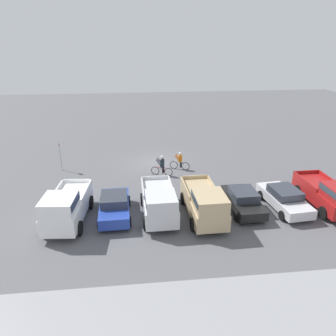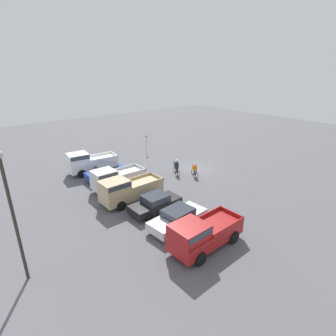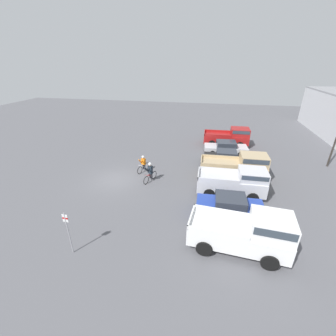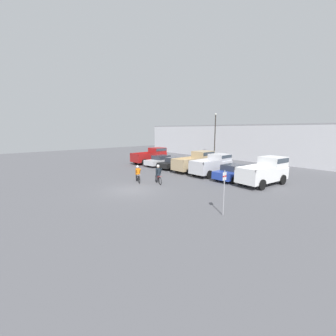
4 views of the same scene
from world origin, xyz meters
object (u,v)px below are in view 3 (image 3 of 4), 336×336
object	(u,v)px
pickup_truck_1	(238,166)
cyclist_1	(143,164)
pickup_truck_3	(247,232)
cyclist_0	(150,172)
sedan_1	(226,158)
pickup_truck_0	(230,136)
fire_lane_sign	(68,230)
sedan_2	(230,206)
pickup_truck_2	(236,181)
sedan_0	(226,148)

from	to	relation	value
pickup_truck_1	cyclist_1	size ratio (longest dim) A/B	3.33
pickup_truck_3	cyclist_0	distance (m)	9.56
sedan_1	pickup_truck_3	world-z (taller)	pickup_truck_3
pickup_truck_0	fire_lane_sign	size ratio (longest dim) A/B	2.00
pickup_truck_1	sedan_2	xyz separation A→B (m)	(5.61, -0.96, -0.41)
fire_lane_sign	sedan_2	bearing A→B (deg)	120.19
fire_lane_sign	cyclist_1	bearing A→B (deg)	174.99
sedan_2	cyclist_1	bearing A→B (deg)	-125.36
pickup_truck_3	pickup_truck_2	bearing A→B (deg)	-178.33
sedan_0	cyclist_1	distance (m)	9.61
pickup_truck_0	pickup_truck_1	distance (m)	8.41
sedan_0	sedan_2	size ratio (longest dim) A/B	1.09
fire_lane_sign	pickup_truck_0	bearing A→B (deg)	154.54
sedan_2	sedan_1	bearing A→B (deg)	179.60
sedan_2	cyclist_0	bearing A→B (deg)	-119.77
pickup_truck_1	fire_lane_sign	xyz separation A→B (m)	(10.45, -9.28, 0.40)
pickup_truck_1	cyclist_0	size ratio (longest dim) A/B	3.15
sedan_0	cyclist_0	distance (m)	9.96
sedan_2	cyclist_1	xyz separation A→B (m)	(-5.28, -7.44, 0.04)
pickup_truck_1	pickup_truck_2	size ratio (longest dim) A/B	1.10
pickup_truck_1	sedan_1	bearing A→B (deg)	-162.18
cyclist_0	pickup_truck_2	bearing A→B (deg)	83.20
pickup_truck_2	sedan_0	bearing A→B (deg)	-177.30
sedan_0	pickup_truck_2	xyz separation A→B (m)	(8.39, 0.40, 0.42)
pickup_truck_2	fire_lane_sign	bearing A→B (deg)	-49.18
sedan_1	sedan_0	bearing A→B (deg)	178.49
sedan_1	pickup_truck_1	world-z (taller)	pickup_truck_1
pickup_truck_3	cyclist_0	size ratio (longest dim) A/B	3.05
pickup_truck_2	pickup_truck_3	distance (m)	5.65
sedan_1	cyclist_1	size ratio (longest dim) A/B	2.61
sedan_2	pickup_truck_3	size ratio (longest dim) A/B	0.81
fire_lane_sign	pickup_truck_1	bearing A→B (deg)	138.40
sedan_2	fire_lane_sign	bearing A→B (deg)	-59.81
pickup_truck_2	fire_lane_sign	distance (m)	11.71
sedan_0	sedan_1	world-z (taller)	sedan_0
sedan_1	sedan_2	distance (m)	8.40
pickup_truck_0	sedan_1	size ratio (longest dim) A/B	1.21
pickup_truck_1	fire_lane_sign	distance (m)	13.98
fire_lane_sign	sedan_1	bearing A→B (deg)	147.66
sedan_1	cyclist_0	bearing A→B (deg)	-53.24
fire_lane_sign	cyclist_0	bearing A→B (deg)	166.77
sedan_2	fire_lane_sign	world-z (taller)	fire_lane_sign
cyclist_0	fire_lane_sign	size ratio (longest dim) A/B	0.67
pickup_truck_3	pickup_truck_0	bearing A→B (deg)	-179.87
cyclist_0	cyclist_1	bearing A→B (deg)	-146.32
cyclist_0	cyclist_1	size ratio (longest dim) A/B	1.06
pickup_truck_0	sedan_2	world-z (taller)	pickup_truck_0
sedan_0	sedan_1	size ratio (longest dim) A/B	1.09
pickup_truck_2	cyclist_1	size ratio (longest dim) A/B	3.02
sedan_0	pickup_truck_0	bearing A→B (deg)	169.50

